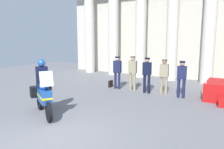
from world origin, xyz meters
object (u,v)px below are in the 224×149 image
motorcycle_with_rider (43,92)px  officer_in_row_2 (147,72)px  officer_in_row_1 (133,70)px  briefcase_on_ground (111,84)px  officer_in_row_0 (117,70)px  officer_in_row_4 (182,76)px  officer_in_row_3 (164,74)px

motorcycle_with_rider → officer_in_row_2: bearing=99.6°
officer_in_row_1 → officer_in_row_2: officer_in_row_1 is taller
motorcycle_with_rider → briefcase_on_ground: size_ratio=5.28×
officer_in_row_0 → officer_in_row_2: 1.65m
officer_in_row_0 → motorcycle_with_rider: (-0.16, -4.72, -0.18)m
officer_in_row_2 → briefcase_on_ground: 2.30m
officer_in_row_1 → officer_in_row_2: 0.80m
briefcase_on_ground → motorcycle_with_rider: bearing=-86.1°
officer_in_row_1 → officer_in_row_2: (0.80, -0.11, -0.02)m
officer_in_row_4 → officer_in_row_0: bearing=-8.8°
officer_in_row_3 → briefcase_on_ground: bearing=-8.3°
officer_in_row_1 → officer_in_row_0: bearing=-4.8°
officer_in_row_0 → officer_in_row_3: 2.43m
motorcycle_with_rider → officer_in_row_3: bearing=92.6°
officer_in_row_3 → motorcycle_with_rider: bearing=54.5°
officer_in_row_1 → motorcycle_with_rider: size_ratio=0.90×
officer_in_row_1 → officer_in_row_2: bearing=164.9°
motorcycle_with_rider → briefcase_on_ground: (-0.33, 4.86, -0.61)m
officer_in_row_3 → briefcase_on_ground: 3.02m
officer_in_row_4 → motorcycle_with_rider: (-3.42, -4.63, -0.16)m
officer_in_row_0 → officer_in_row_1: (0.85, 0.04, 0.03)m
officer_in_row_2 → officer_in_row_3: officer_in_row_2 is taller
officer_in_row_2 → briefcase_on_ground: size_ratio=4.66×
officer_in_row_1 → motorcycle_with_rider: (-1.01, -4.76, -0.21)m
officer_in_row_2 → officer_in_row_3: bearing=-175.7°
officer_in_row_0 → officer_in_row_3: bearing=174.8°
officer_in_row_4 → officer_in_row_2: bearing=-7.7°
officer_in_row_0 → motorcycle_with_rider: 4.73m
officer_in_row_4 → motorcycle_with_rider: motorcycle_with_rider is taller
motorcycle_with_rider → briefcase_on_ground: bearing=124.8°
officer_in_row_2 → motorcycle_with_rider: size_ratio=0.88×
officer_in_row_0 → officer_in_row_1: size_ratio=0.97×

